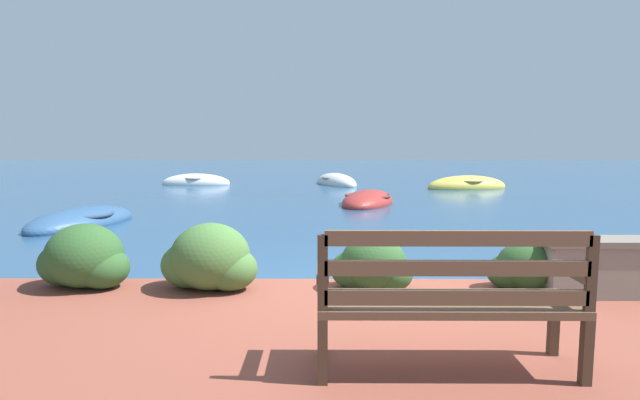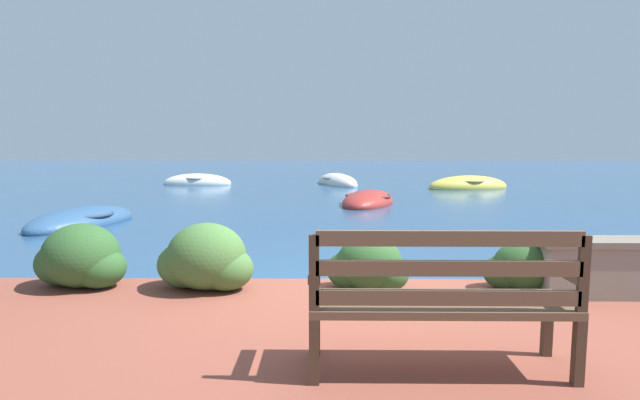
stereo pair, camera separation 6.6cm
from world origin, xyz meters
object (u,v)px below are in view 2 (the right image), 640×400
object	(u,v)px
rowboat_outer	(197,183)
rowboat_distant	(337,183)
rowboat_nearest	(82,222)
rowboat_far	(468,187)
rowboat_mid	(368,202)
park_bench	(441,297)

from	to	relation	value
rowboat_outer	rowboat_distant	xyz separation A→B (m)	(5.50, 0.11, 0.00)
rowboat_distant	rowboat_outer	bearing A→B (deg)	-111.56
rowboat_nearest	rowboat_outer	distance (m)	9.60
rowboat_nearest	rowboat_far	size ratio (longest dim) A/B	0.90
rowboat_nearest	rowboat_mid	bearing A→B (deg)	-43.67
park_bench	rowboat_outer	distance (m)	17.47
park_bench	rowboat_mid	size ratio (longest dim) A/B	0.56
park_bench	rowboat_outer	world-z (taller)	park_bench
rowboat_far	rowboat_mid	bearing A→B (deg)	36.09
park_bench	rowboat_nearest	size ratio (longest dim) A/B	0.56
park_bench	rowboat_outer	xyz separation A→B (m)	(-5.76, 16.48, -0.64)
rowboat_far	park_bench	bearing A→B (deg)	60.34
park_bench	rowboat_mid	distance (m)	10.38
rowboat_far	rowboat_outer	size ratio (longest dim) A/B	1.20
rowboat_far	rowboat_distant	bearing A→B (deg)	-31.91
rowboat_outer	rowboat_distant	world-z (taller)	rowboat_distant
rowboat_far	rowboat_outer	bearing A→B (deg)	-21.48
park_bench	rowboat_nearest	xyz separation A→B (m)	(-5.62, 6.88, -0.65)
park_bench	rowboat_mid	bearing A→B (deg)	87.08
park_bench	rowboat_far	bearing A→B (deg)	73.02
rowboat_far	rowboat_distant	xyz separation A→B (m)	(-4.69, 1.58, -0.00)
park_bench	rowboat_far	distance (m)	15.65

